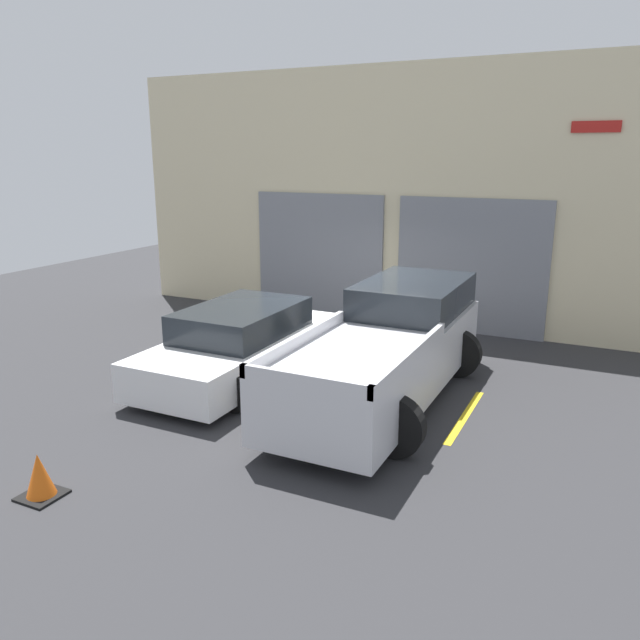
{
  "coord_description": "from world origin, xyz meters",
  "views": [
    {
      "loc": [
        4.6,
        -10.71,
        3.92
      ],
      "look_at": [
        0.0,
        -1.23,
        1.1
      ],
      "focal_mm": 35.0,
      "sensor_mm": 36.0,
      "label": 1
    }
  ],
  "objects": [
    {
      "name": "ground_plane",
      "position": [
        0.0,
        0.0,
        0.0
      ],
      "size": [
        28.0,
        28.0,
        0.0
      ],
      "primitive_type": "plane",
      "color": "#2D2D30"
    },
    {
      "name": "shophouse_building",
      "position": [
        -0.01,
        3.29,
        2.88
      ],
      "size": [
        14.21,
        0.68,
        5.85
      ],
      "color": "beige",
      "rests_on": "ground"
    },
    {
      "name": "pickup_truck",
      "position": [
        1.37,
        -1.46,
        0.84
      ],
      "size": [
        2.45,
        5.56,
        1.74
      ],
      "color": "silver",
      "rests_on": "ground"
    },
    {
      "name": "sedan_white",
      "position": [
        -1.37,
        -1.7,
        0.61
      ],
      "size": [
        2.23,
        4.43,
        1.29
      ],
      "color": "white",
      "rests_on": "ground"
    },
    {
      "name": "parking_stripe_far_left",
      "position": [
        -2.73,
        -1.73,
        0.0
      ],
      "size": [
        0.12,
        2.2,
        0.01
      ],
      "primitive_type": "cube",
      "color": "gold",
      "rests_on": "ground"
    },
    {
      "name": "parking_stripe_left",
      "position": [
        0.0,
        -1.73,
        0.0
      ],
      "size": [
        0.12,
        2.2,
        0.01
      ],
      "primitive_type": "cube",
      "color": "gold",
      "rests_on": "ground"
    },
    {
      "name": "parking_stripe_centre",
      "position": [
        2.73,
        -1.73,
        0.0
      ],
      "size": [
        0.12,
        2.2,
        0.01
      ],
      "primitive_type": "cube",
      "color": "gold",
      "rests_on": "ground"
    },
    {
      "name": "traffic_cone",
      "position": [
        -1.22,
        -6.24,
        0.25
      ],
      "size": [
        0.47,
        0.47,
        0.55
      ],
      "color": "black",
      "rests_on": "ground"
    }
  ]
}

